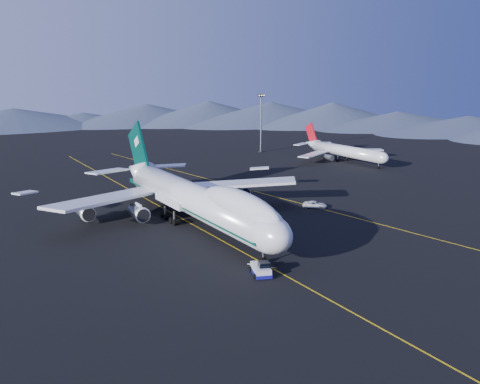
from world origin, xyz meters
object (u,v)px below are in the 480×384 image
boeing_747 (194,198)px  second_jet (343,151)px  pushback_tug (261,270)px  service_van (315,205)px  floodlight_mast (261,123)px

boeing_747 → second_jet: (82.58, 48.02, -2.02)m
pushback_tug → service_van: (34.09, 29.53, 0.09)m
pushback_tug → floodlight_mast: floodlight_mast is taller
second_jet → floodlight_mast: bearing=101.1°
boeing_747 → floodlight_mast: floodlight_mast is taller
floodlight_mast → service_van: bearing=-114.7°
boeing_747 → pushback_tug: 31.08m
boeing_747 → second_jet: bearing=30.2°
second_jet → boeing_747: bearing=-159.1°
pushback_tug → second_jet: size_ratio=0.13×
service_van → floodlight_mast: size_ratio=0.24×
service_van → second_jet: bearing=-0.4°
pushback_tug → second_jet: (85.58, 78.53, 3.10)m
second_jet → service_van: bearing=-145.7°
pushback_tug → service_van: 45.10m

